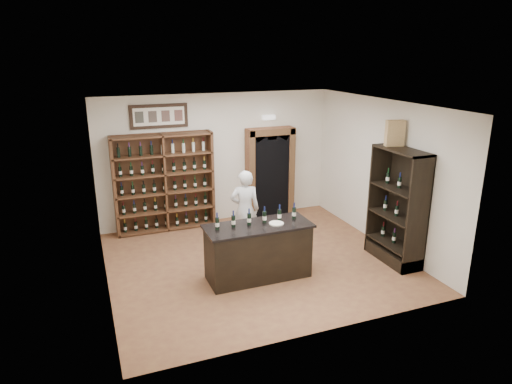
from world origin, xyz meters
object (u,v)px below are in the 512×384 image
(counter_bottle_0, at_px, (217,223))
(shopkeeper, at_px, (245,210))
(wine_shelf, at_px, (164,182))
(side_cabinet, at_px, (397,224))
(wine_crate, at_px, (395,133))
(tasting_counter, at_px, (258,252))

(counter_bottle_0, bearing_deg, shopkeeper, 52.66)
(wine_shelf, relative_size, side_cabinet, 1.00)
(side_cabinet, xyz_separation_m, shopkeeper, (-2.50, 1.60, 0.07))
(side_cabinet, relative_size, wine_crate, 4.57)
(tasting_counter, relative_size, shopkeeper, 1.14)
(counter_bottle_0, height_order, side_cabinet, side_cabinet)
(counter_bottle_0, bearing_deg, wine_shelf, 97.55)
(wine_shelf, bearing_deg, tasting_counter, -69.44)
(tasting_counter, distance_m, counter_bottle_0, 0.95)
(counter_bottle_0, distance_m, side_cabinet, 3.48)
(wine_shelf, height_order, tasting_counter, wine_shelf)
(wine_shelf, distance_m, counter_bottle_0, 2.89)
(side_cabinet, distance_m, wine_crate, 1.71)
(shopkeeper, height_order, wine_crate, wine_crate)
(wine_shelf, height_order, wine_crate, wine_crate)
(shopkeeper, bearing_deg, tasting_counter, 92.66)
(wine_shelf, bearing_deg, shopkeeper, -51.03)
(side_cabinet, height_order, shopkeeper, side_cabinet)
(shopkeeper, distance_m, wine_crate, 3.25)
(wine_crate, bearing_deg, wine_shelf, 157.12)
(wine_shelf, distance_m, side_cabinet, 5.02)
(tasting_counter, xyz_separation_m, shopkeeper, (0.22, 1.30, 0.33))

